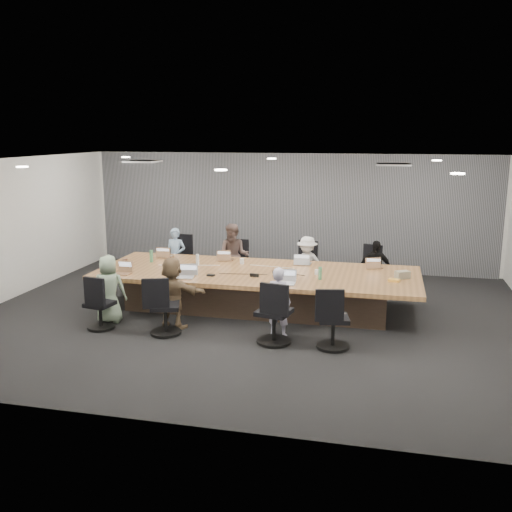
% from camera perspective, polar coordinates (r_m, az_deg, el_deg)
% --- Properties ---
extents(floor, '(10.00, 8.00, 0.00)m').
position_cam_1_polar(floor, '(10.45, -0.50, -6.09)').
color(floor, black).
rests_on(floor, ground).
extents(ceiling, '(10.00, 8.00, 0.00)m').
position_cam_1_polar(ceiling, '(9.93, -0.53, 9.43)').
color(ceiling, white).
rests_on(ceiling, wall_back).
extents(wall_back, '(10.00, 0.00, 2.80)m').
position_cam_1_polar(wall_back, '(13.97, 3.37, 4.47)').
color(wall_back, silver).
rests_on(wall_back, ground).
extents(wall_front, '(10.00, 0.00, 2.80)m').
position_cam_1_polar(wall_front, '(6.39, -9.03, -5.12)').
color(wall_front, silver).
rests_on(wall_front, ground).
extents(wall_left, '(0.00, 8.00, 2.80)m').
position_cam_1_polar(wall_left, '(12.26, -23.88, 2.34)').
color(wall_left, silver).
rests_on(wall_left, ground).
extents(curtain, '(9.80, 0.04, 2.80)m').
position_cam_1_polar(curtain, '(13.89, 3.31, 4.43)').
color(curtain, slate).
rests_on(curtain, ground).
extents(conference_table, '(6.00, 2.20, 0.74)m').
position_cam_1_polar(conference_table, '(10.80, 0.12, -3.25)').
color(conference_table, '#423125').
rests_on(conference_table, ground).
extents(chair_0, '(0.63, 0.63, 0.84)m').
position_cam_1_polar(chair_0, '(12.98, -7.45, -0.60)').
color(chair_0, black).
rests_on(chair_0, ground).
extents(chair_1, '(0.52, 0.52, 0.74)m').
position_cam_1_polar(chair_1, '(12.60, -1.79, -1.15)').
color(chair_1, black).
rests_on(chair_1, ground).
extents(chair_2, '(0.67, 0.67, 0.80)m').
position_cam_1_polar(chair_2, '(12.29, 5.34, -1.39)').
color(chair_2, black).
rests_on(chair_2, ground).
extents(chair_3, '(0.64, 0.64, 0.75)m').
position_cam_1_polar(chair_3, '(12.20, 11.82, -1.83)').
color(chair_3, black).
rests_on(chair_3, ground).
extents(chair_4, '(0.57, 0.57, 0.72)m').
position_cam_1_polar(chair_4, '(10.10, -15.33, -5.06)').
color(chair_4, black).
rests_on(chair_4, ground).
extents(chair_5, '(0.68, 0.68, 0.80)m').
position_cam_1_polar(chair_5, '(9.59, -9.07, -5.43)').
color(chair_5, black).
rests_on(chair_5, ground).
extents(chair_6, '(0.69, 0.69, 0.87)m').
position_cam_1_polar(chair_6, '(9.07, 1.82, -6.12)').
color(chair_6, black).
rests_on(chair_6, ground).
extents(chair_7, '(0.64, 0.64, 0.80)m').
position_cam_1_polar(chair_7, '(8.95, 7.74, -6.69)').
color(chair_7, black).
rests_on(chair_7, ground).
extents(person_0, '(0.46, 0.31, 1.25)m').
position_cam_1_polar(person_0, '(12.62, -8.03, -0.04)').
color(person_0, '#7F9EBF').
rests_on(person_0, ground).
extents(laptop_0, '(0.31, 0.22, 0.02)m').
position_cam_1_polar(laptop_0, '(12.10, -8.98, -0.02)').
color(laptop_0, '#8C6647').
rests_on(laptop_0, conference_table).
extents(person_1, '(0.72, 0.58, 1.40)m').
position_cam_1_polar(person_1, '(12.20, -2.23, -0.01)').
color(person_1, '#503E39').
rests_on(person_1, ground).
extents(laptop_1, '(0.31, 0.23, 0.02)m').
position_cam_1_polar(laptop_1, '(11.67, -2.94, -0.33)').
color(laptop_1, '#8C6647').
rests_on(laptop_1, conference_table).
extents(person_2, '(0.85, 0.62, 1.19)m').
position_cam_1_polar(person_2, '(11.91, 5.13, -0.88)').
color(person_2, '#BCBCBC').
rests_on(person_2, ground).
extents(laptop_2, '(0.33, 0.23, 0.02)m').
position_cam_1_polar(laptop_2, '(11.34, 4.75, -0.73)').
color(laptop_2, '#B2B2B7').
rests_on(laptop_2, conference_table).
extents(person_3, '(0.72, 0.40, 1.17)m').
position_cam_1_polar(person_3, '(11.81, 11.82, -1.25)').
color(person_3, black).
rests_on(person_3, ground).
extents(laptop_3, '(0.32, 0.25, 0.02)m').
position_cam_1_polar(laptop_3, '(11.23, 11.78, -1.08)').
color(laptop_3, '#8C6647').
rests_on(laptop_3, conference_table).
extents(person_4, '(0.65, 0.49, 1.21)m').
position_cam_1_polar(person_4, '(10.32, -14.49, -3.22)').
color(person_4, gray).
rests_on(person_4, ground).
extents(laptop_4, '(0.29, 0.21, 0.02)m').
position_cam_1_polar(laptop_4, '(10.76, -13.19, -1.73)').
color(laptop_4, '#8C6647').
rests_on(laptop_4, conference_table).
extents(person_5, '(1.20, 0.60, 1.24)m').
position_cam_1_polar(person_5, '(9.84, -8.34, -3.63)').
color(person_5, brown).
rests_on(person_5, ground).
extents(laptop_5, '(0.39, 0.30, 0.02)m').
position_cam_1_polar(laptop_5, '(10.30, -7.25, -2.13)').
color(laptop_5, '#B2B2B7').
rests_on(laptop_5, conference_table).
extents(person_6, '(0.46, 0.34, 1.16)m').
position_cam_1_polar(person_6, '(9.35, 2.25, -4.60)').
color(person_6, '#B8B1CE').
rests_on(person_6, ground).
extents(laptop_6, '(0.36, 0.25, 0.02)m').
position_cam_1_polar(laptop_6, '(9.82, 2.86, -2.75)').
color(laptop_6, '#B2B2B7').
rests_on(laptop_6, conference_table).
extents(bottle_green_left, '(0.08, 0.08, 0.24)m').
position_cam_1_polar(bottle_green_left, '(11.61, -10.43, -0.01)').
color(bottle_green_left, '#488C5D').
rests_on(bottle_green_left, conference_table).
extents(bottle_green_right, '(0.07, 0.07, 0.23)m').
position_cam_1_polar(bottle_green_right, '(10.14, 6.43, -1.73)').
color(bottle_green_right, '#488C5D').
rests_on(bottle_green_right, conference_table).
extents(bottle_clear, '(0.07, 0.07, 0.21)m').
position_cam_1_polar(bottle_clear, '(11.27, -5.87, -0.34)').
color(bottle_clear, silver).
rests_on(bottle_clear, conference_table).
extents(cup_white_far, '(0.10, 0.10, 0.10)m').
position_cam_1_polar(cup_white_far, '(11.30, -1.41, -0.52)').
color(cup_white_far, white).
rests_on(cup_white_far, conference_table).
extents(cup_white_near, '(0.10, 0.10, 0.09)m').
position_cam_1_polar(cup_white_near, '(10.51, 6.09, -1.60)').
color(cup_white_near, white).
rests_on(cup_white_near, conference_table).
extents(mug_brown, '(0.13, 0.13, 0.12)m').
position_cam_1_polar(mug_brown, '(11.50, -12.96, -0.56)').
color(mug_brown, brown).
rests_on(mug_brown, conference_table).
extents(mic_left, '(0.14, 0.11, 0.03)m').
position_cam_1_polar(mic_left, '(10.38, -4.56, -1.92)').
color(mic_left, black).
rests_on(mic_left, conference_table).
extents(mic_right, '(0.17, 0.11, 0.03)m').
position_cam_1_polar(mic_right, '(10.58, 2.14, -1.61)').
color(mic_right, black).
rests_on(mic_right, conference_table).
extents(stapler, '(0.17, 0.06, 0.06)m').
position_cam_1_polar(stapler, '(10.28, -0.15, -1.93)').
color(stapler, black).
rests_on(stapler, conference_table).
extents(canvas_bag, '(0.29, 0.26, 0.13)m').
position_cam_1_polar(canvas_bag, '(10.51, 14.43, -1.82)').
color(canvas_bag, gray).
rests_on(canvas_bag, conference_table).
extents(snack_packet, '(0.22, 0.17, 0.04)m').
position_cam_1_polar(snack_packet, '(10.26, 13.64, -2.37)').
color(snack_packet, gold).
rests_on(snack_packet, conference_table).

